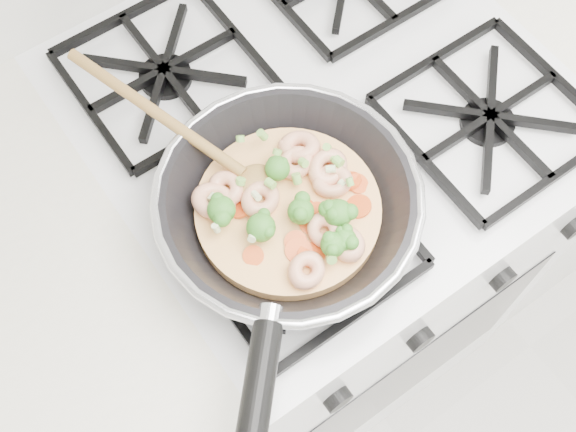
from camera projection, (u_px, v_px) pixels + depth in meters
stove at (313, 239)px, 1.35m from camera, size 0.60×0.60×0.92m
skillet at (287, 209)px, 0.82m from camera, size 0.39×0.55×0.09m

